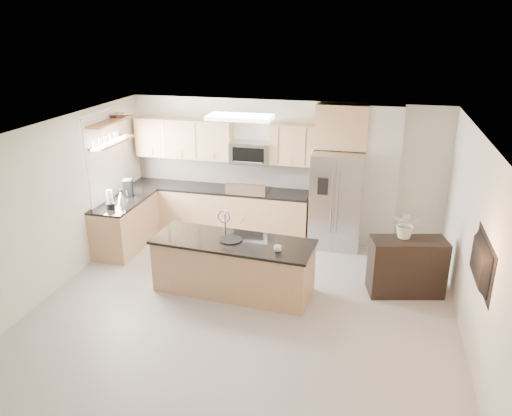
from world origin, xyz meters
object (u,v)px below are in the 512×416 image
(credenza, at_px, (407,267))
(range, at_px, (249,212))
(refrigerator, at_px, (336,200))
(television, at_px, (476,262))
(microwave, at_px, (251,153))
(kettle, at_px, (121,197))
(blender, at_px, (110,201))
(island, at_px, (233,266))
(flower_vase, at_px, (407,218))
(coffee_maker, at_px, (128,188))
(bowl, at_px, (118,115))
(platter, at_px, (231,240))
(cup, at_px, (278,249))

(credenza, bearing_deg, range, 137.53)
(refrigerator, distance_m, television, 3.62)
(microwave, bearing_deg, kettle, -146.40)
(microwave, bearing_deg, credenza, -30.77)
(blender, bearing_deg, island, -14.95)
(flower_vase, distance_m, television, 1.74)
(island, distance_m, flower_vase, 2.71)
(range, xyz_separation_m, coffee_maker, (-2.09, -0.82, 0.59))
(range, xyz_separation_m, bowl, (-2.25, -0.66, 1.91))
(kettle, bearing_deg, platter, -22.01)
(coffee_maker, xyz_separation_m, bowl, (-0.16, 0.16, 1.32))
(cup, height_order, blender, blender)
(microwave, bearing_deg, bowl, -160.75)
(range, bearing_deg, refrigerator, -1.60)
(refrigerator, bearing_deg, credenza, -51.58)
(cup, height_order, platter, cup)
(blender, relative_size, bowl, 0.89)
(credenza, distance_m, cup, 2.05)
(kettle, height_order, flower_vase, flower_vase)
(refrigerator, xyz_separation_m, credenza, (1.23, -1.55, -0.44))
(refrigerator, bearing_deg, blender, -158.52)
(television, bearing_deg, microwave, 47.25)
(refrigerator, bearing_deg, platter, -123.59)
(microwave, distance_m, refrigerator, 1.82)
(range, bearing_deg, bowl, -163.61)
(platter, distance_m, blender, 2.43)
(credenza, xyz_separation_m, cup, (-1.85, -0.76, 0.45))
(microwave, distance_m, bowl, 2.50)
(kettle, height_order, bowl, bowl)
(range, xyz_separation_m, platter, (0.26, -2.15, 0.38))
(coffee_maker, distance_m, television, 6.06)
(range, xyz_separation_m, island, (0.30, -2.15, -0.05))
(range, height_order, blender, blender)
(island, distance_m, coffee_maker, 2.82)
(credenza, relative_size, kettle, 4.40)
(range, xyz_separation_m, refrigerator, (1.66, -0.05, 0.42))
(microwave, distance_m, credenza, 3.56)
(refrigerator, bearing_deg, kettle, -162.31)
(flower_vase, bearing_deg, platter, -166.32)
(credenza, relative_size, coffee_maker, 3.61)
(refrigerator, bearing_deg, cup, -105.14)
(coffee_maker, xyz_separation_m, television, (5.61, -2.30, 0.28))
(island, bearing_deg, coffee_maker, 155.27)
(island, distance_m, kettle, 2.58)
(cup, bearing_deg, refrigerator, 74.86)
(coffee_maker, bearing_deg, flower_vase, -8.12)
(kettle, relative_size, coffee_maker, 0.82)
(refrigerator, distance_m, cup, 2.39)
(coffee_maker, xyz_separation_m, flower_vase, (4.92, -0.70, 0.15))
(island, height_order, credenza, island)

